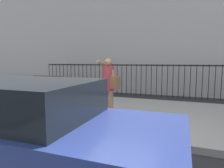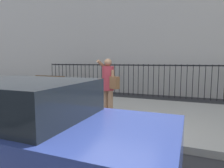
% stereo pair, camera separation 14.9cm
% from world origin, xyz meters
% --- Properties ---
extents(ground_plane, '(60.00, 60.00, 0.00)m').
position_xyz_m(ground_plane, '(0.00, 0.00, 0.00)').
color(ground_plane, '#28282B').
extents(sidewalk, '(28.00, 4.40, 0.15)m').
position_xyz_m(sidewalk, '(0.00, 2.20, 0.07)').
color(sidewalk, '#9E9B93').
rests_on(sidewalk, ground).
extents(iron_fence, '(12.03, 0.04, 1.60)m').
position_xyz_m(iron_fence, '(0.00, 5.90, 1.02)').
color(iron_fence, black).
rests_on(iron_fence, ground).
extents(parked_hatchback, '(4.22, 1.91, 1.45)m').
position_xyz_m(parked_hatchback, '(-0.29, -1.60, 0.70)').
color(parked_hatchback, navy).
rests_on(parked_hatchback, ground).
extents(pedestrian_on_phone, '(0.72, 0.56, 1.67)m').
position_xyz_m(pedestrian_on_phone, '(-0.30, 1.37, 1.12)').
color(pedestrian_on_phone, '#936B4C').
rests_on(pedestrian_on_phone, sidewalk).
extents(street_bench, '(1.60, 0.45, 0.95)m').
position_xyz_m(street_bench, '(-4.04, 3.44, 0.65)').
color(street_bench, brown).
rests_on(street_bench, sidewalk).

